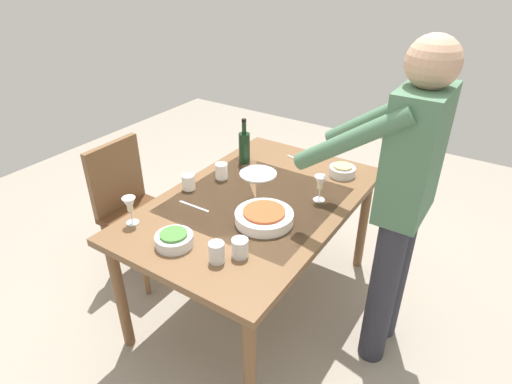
{
  "coord_description": "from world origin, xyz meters",
  "views": [
    {
      "loc": [
        1.71,
        1.11,
        1.98
      ],
      "look_at": [
        0.0,
        0.0,
        0.8
      ],
      "focal_mm": 30.0,
      "sensor_mm": 36.0,
      "label": 1
    }
  ],
  "objects_px": {
    "chair_near": "(130,202)",
    "water_cup_far_right": "(240,248)",
    "wine_glass_left": "(320,184)",
    "serving_bowl_pasta": "(264,217)",
    "person_server": "(402,196)",
    "water_cup_near_left": "(217,252)",
    "water_cup_near_right": "(222,171)",
    "water_cup_far_left": "(189,182)",
    "dining_table": "(256,211)",
    "wine_glass_right": "(130,206)",
    "wine_bottle": "(244,147)",
    "dinner_plate_near": "(258,174)",
    "side_bowl_bread": "(342,170)",
    "side_bowl_salad": "(174,239)"
  },
  "relations": [
    {
      "from": "wine_bottle",
      "to": "side_bowl_bread",
      "type": "relative_size",
      "value": 1.85
    },
    {
      "from": "dining_table",
      "to": "water_cup_near_right",
      "type": "relative_size",
      "value": 15.75
    },
    {
      "from": "chair_near",
      "to": "water_cup_near_left",
      "type": "relative_size",
      "value": 9.26
    },
    {
      "from": "dining_table",
      "to": "side_bowl_bread",
      "type": "height_order",
      "value": "side_bowl_bread"
    },
    {
      "from": "water_cup_near_right",
      "to": "water_cup_far_left",
      "type": "xyz_separation_m",
      "value": [
        0.21,
        -0.08,
        -0.0
      ]
    },
    {
      "from": "side_bowl_salad",
      "to": "dinner_plate_near",
      "type": "distance_m",
      "value": 0.82
    },
    {
      "from": "water_cup_near_left",
      "to": "water_cup_far_left",
      "type": "bearing_deg",
      "value": -128.68
    },
    {
      "from": "chair_near",
      "to": "wine_glass_right",
      "type": "relative_size",
      "value": 6.03
    },
    {
      "from": "water_cup_near_right",
      "to": "water_cup_far_right",
      "type": "height_order",
      "value": "water_cup_near_right"
    },
    {
      "from": "serving_bowl_pasta",
      "to": "dining_table",
      "type": "bearing_deg",
      "value": -136.18
    },
    {
      "from": "serving_bowl_pasta",
      "to": "chair_near",
      "type": "bearing_deg",
      "value": -89.44
    },
    {
      "from": "wine_bottle",
      "to": "person_server",
      "type": "bearing_deg",
      "value": 76.52
    },
    {
      "from": "water_cup_near_right",
      "to": "serving_bowl_pasta",
      "type": "bearing_deg",
      "value": 60.89
    },
    {
      "from": "water_cup_near_right",
      "to": "serving_bowl_pasta",
      "type": "relative_size",
      "value": 0.32
    },
    {
      "from": "wine_glass_right",
      "to": "water_cup_far_left",
      "type": "relative_size",
      "value": 1.7
    },
    {
      "from": "person_server",
      "to": "water_cup_near_right",
      "type": "distance_m",
      "value": 1.07
    },
    {
      "from": "water_cup_near_right",
      "to": "serving_bowl_pasta",
      "type": "distance_m",
      "value": 0.54
    },
    {
      "from": "chair_near",
      "to": "water_cup_far_right",
      "type": "relative_size",
      "value": 10.15
    },
    {
      "from": "water_cup_near_right",
      "to": "water_cup_far_right",
      "type": "relative_size",
      "value": 1.07
    },
    {
      "from": "wine_glass_right",
      "to": "chair_near",
      "type": "bearing_deg",
      "value": -128.11
    },
    {
      "from": "water_cup_near_left",
      "to": "dining_table",
      "type": "bearing_deg",
      "value": -165.0
    },
    {
      "from": "chair_near",
      "to": "water_cup_near_left",
      "type": "height_order",
      "value": "chair_near"
    },
    {
      "from": "person_server",
      "to": "water_cup_near_left",
      "type": "height_order",
      "value": "person_server"
    },
    {
      "from": "water_cup_far_left",
      "to": "dining_table",
      "type": "bearing_deg",
      "value": 105.55
    },
    {
      "from": "wine_bottle",
      "to": "wine_glass_left",
      "type": "xyz_separation_m",
      "value": [
        0.17,
        0.62,
        -0.01
      ]
    },
    {
      "from": "water_cup_far_right",
      "to": "water_cup_near_right",
      "type": "bearing_deg",
      "value": -136.58
    },
    {
      "from": "side_bowl_bread",
      "to": "dinner_plate_near",
      "type": "bearing_deg",
      "value": -57.54
    },
    {
      "from": "wine_glass_left",
      "to": "serving_bowl_pasta",
      "type": "distance_m",
      "value": 0.38
    },
    {
      "from": "dining_table",
      "to": "wine_glass_left",
      "type": "distance_m",
      "value": 0.39
    },
    {
      "from": "person_server",
      "to": "water_cup_near_right",
      "type": "bearing_deg",
      "value": -89.89
    },
    {
      "from": "wine_glass_left",
      "to": "person_server",
      "type": "bearing_deg",
      "value": 79.32
    },
    {
      "from": "serving_bowl_pasta",
      "to": "side_bowl_bread",
      "type": "relative_size",
      "value": 1.88
    },
    {
      "from": "side_bowl_salad",
      "to": "water_cup_near_left",
      "type": "bearing_deg",
      "value": 93.66
    },
    {
      "from": "person_server",
      "to": "side_bowl_bread",
      "type": "height_order",
      "value": "person_server"
    },
    {
      "from": "wine_glass_right",
      "to": "side_bowl_salad",
      "type": "bearing_deg",
      "value": 86.39
    },
    {
      "from": "wine_bottle",
      "to": "side_bowl_salad",
      "type": "distance_m",
      "value": 0.95
    },
    {
      "from": "water_cup_far_left",
      "to": "dinner_plate_near",
      "type": "relative_size",
      "value": 0.39
    },
    {
      "from": "chair_near",
      "to": "water_cup_far_left",
      "type": "bearing_deg",
      "value": 97.45
    },
    {
      "from": "dining_table",
      "to": "person_server",
      "type": "bearing_deg",
      "value": 97.74
    },
    {
      "from": "dining_table",
      "to": "water_cup_near_left",
      "type": "height_order",
      "value": "water_cup_near_left"
    },
    {
      "from": "chair_near",
      "to": "person_server",
      "type": "relative_size",
      "value": 0.54
    },
    {
      "from": "water_cup_far_left",
      "to": "wine_glass_left",
      "type": "bearing_deg",
      "value": 113.24
    },
    {
      "from": "water_cup_far_left",
      "to": "side_bowl_bread",
      "type": "xyz_separation_m",
      "value": [
        -0.65,
        0.68,
        -0.01
      ]
    },
    {
      "from": "water_cup_near_left",
      "to": "dinner_plate_near",
      "type": "xyz_separation_m",
      "value": [
        -0.8,
        -0.3,
        -0.04
      ]
    },
    {
      "from": "serving_bowl_pasta",
      "to": "wine_bottle",
      "type": "bearing_deg",
      "value": -137.37
    },
    {
      "from": "water_cup_far_left",
      "to": "person_server",
      "type": "bearing_deg",
      "value": 100.49
    },
    {
      "from": "side_bowl_bread",
      "to": "water_cup_far_left",
      "type": "bearing_deg",
      "value": -46.36
    },
    {
      "from": "dining_table",
      "to": "water_cup_near_right",
      "type": "distance_m",
      "value": 0.35
    },
    {
      "from": "wine_glass_right",
      "to": "serving_bowl_pasta",
      "type": "distance_m",
      "value": 0.67
    },
    {
      "from": "wine_glass_right",
      "to": "dinner_plate_near",
      "type": "distance_m",
      "value": 0.84
    }
  ]
}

